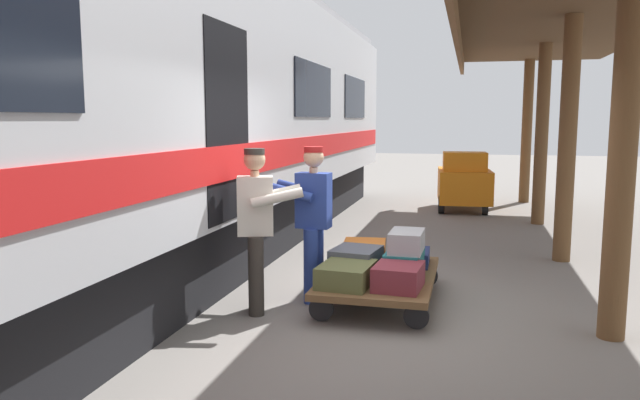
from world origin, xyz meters
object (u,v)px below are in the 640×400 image
(suitcase_teal_softside, at_px, (404,263))
(suitcase_olive_duffel, at_px, (347,274))
(suitcase_slate_roller, at_px, (356,260))
(baggage_tug, at_px, (464,182))
(porter_in_overalls, at_px, (312,218))
(train_car, at_px, (99,113))
(porter_by_door, at_px, (257,225))
(suitcase_gray_aluminum, at_px, (407,241))
(suitcase_burgundy_valise, at_px, (398,276))
(luggage_cart, at_px, (380,278))
(suitcase_navy_fabric, at_px, (409,257))
(suitcase_orange_carryall, at_px, (364,252))

(suitcase_teal_softside, bearing_deg, suitcase_olive_duffel, 45.26)
(suitcase_slate_roller, bearing_deg, baggage_tug, -98.66)
(porter_in_overalls, bearing_deg, train_car, 11.54)
(porter_by_door, bearing_deg, baggage_tug, -104.37)
(suitcase_teal_softside, distance_m, suitcase_gray_aluminum, 0.25)
(suitcase_teal_softside, height_order, suitcase_burgundy_valise, suitcase_teal_softside)
(porter_in_overalls, distance_m, baggage_tug, 7.40)
(luggage_cart, bearing_deg, suitcase_olive_duffel, 63.64)
(suitcase_slate_roller, xyz_separation_m, suitcase_teal_softside, (-0.53, 0.00, -0.00))
(porter_in_overalls, bearing_deg, suitcase_slate_roller, -165.29)
(suitcase_gray_aluminum, bearing_deg, suitcase_burgundy_valise, 87.19)
(train_car, relative_size, suitcase_teal_softside, 32.14)
(porter_in_overalls, bearing_deg, suitcase_gray_aluminum, -174.30)
(suitcase_slate_roller, relative_size, suitcase_gray_aluminum, 1.02)
(porter_in_overalls, bearing_deg, suitcase_navy_fabric, -146.69)
(suitcase_burgundy_valise, height_order, suitcase_navy_fabric, suitcase_burgundy_valise)
(porter_in_overalls, relative_size, baggage_tug, 0.96)
(suitcase_navy_fabric, bearing_deg, porter_by_door, 39.73)
(train_car, distance_m, suitcase_burgundy_valise, 3.64)
(suitcase_orange_carryall, bearing_deg, suitcase_gray_aluminum, 134.94)
(train_car, height_order, suitcase_navy_fabric, train_car)
(suitcase_teal_softside, relative_size, suitcase_navy_fabric, 1.12)
(suitcase_navy_fabric, bearing_deg, suitcase_orange_carryall, 0.00)
(suitcase_teal_softside, bearing_deg, suitcase_burgundy_valise, 90.00)
(luggage_cart, relative_size, baggage_tug, 1.09)
(suitcase_slate_roller, distance_m, suitcase_navy_fabric, 0.75)
(suitcase_slate_roller, bearing_deg, suitcase_gray_aluminum, 177.78)
(train_car, relative_size, suitcase_burgundy_valise, 36.50)
(suitcase_navy_fabric, xyz_separation_m, baggage_tug, (-0.56, -6.58, 0.23))
(suitcase_orange_carryall, xyz_separation_m, porter_by_door, (0.91, 1.19, 0.49))
(suitcase_navy_fabric, distance_m, porter_in_overalls, 1.31)
(suitcase_burgundy_valise, xyz_separation_m, suitcase_navy_fabric, (0.00, -1.07, -0.04))
(luggage_cart, xyz_separation_m, suitcase_orange_carryall, (0.26, -0.53, 0.16))
(porter_by_door, bearing_deg, suitcase_teal_softside, -155.30)
(suitcase_teal_softside, relative_size, suitcase_olive_duffel, 0.98)
(train_car, xyz_separation_m, suitcase_gray_aluminum, (-3.29, -0.56, -1.36))
(suitcase_orange_carryall, relative_size, porter_by_door, 0.35)
(suitcase_burgundy_valise, xyz_separation_m, porter_in_overalls, (1.00, -0.41, 0.49))
(suitcase_orange_carryall, xyz_separation_m, suitcase_navy_fabric, (-0.53, 0.00, -0.03))
(suitcase_orange_carryall, bearing_deg, suitcase_teal_softside, 134.74)
(luggage_cart, bearing_deg, suitcase_navy_fabric, -116.36)
(luggage_cart, distance_m, suitcase_gray_aluminum, 0.51)
(train_car, distance_m, suitcase_slate_roller, 3.22)
(suitcase_gray_aluminum, height_order, baggage_tug, baggage_tug)
(suitcase_slate_roller, relative_size, suitcase_olive_duffel, 0.86)
(suitcase_slate_roller, bearing_deg, suitcase_orange_carryall, -90.00)
(porter_by_door, bearing_deg, suitcase_burgundy_valise, -174.92)
(porter_by_door, bearing_deg, luggage_cart, -150.59)
(porter_by_door, distance_m, baggage_tug, 8.03)
(suitcase_gray_aluminum, bearing_deg, suitcase_orange_carryall, -45.06)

